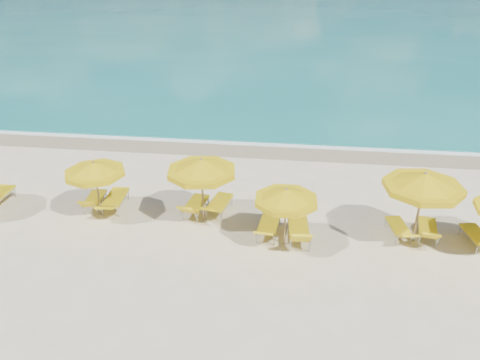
# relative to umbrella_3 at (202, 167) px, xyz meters

# --- Properties ---
(ground_plane) EXTENTS (120.00, 120.00, 0.00)m
(ground_plane) POSITION_rel_umbrella_3_xyz_m (1.18, -0.54, -2.08)
(ground_plane) COLOR beige
(ocean) EXTENTS (120.00, 80.00, 0.30)m
(ocean) POSITION_rel_umbrella_3_xyz_m (1.18, 47.46, -2.08)
(ocean) COLOR #14716C
(ocean) RESTS_ON ground
(wet_sand_band) EXTENTS (120.00, 2.60, 0.01)m
(wet_sand_band) POSITION_rel_umbrella_3_xyz_m (1.18, 6.86, -2.08)
(wet_sand_band) COLOR tan
(wet_sand_band) RESTS_ON ground
(foam_line) EXTENTS (120.00, 1.20, 0.03)m
(foam_line) POSITION_rel_umbrella_3_xyz_m (1.18, 7.66, -2.08)
(foam_line) COLOR white
(foam_line) RESTS_ON ground
(whitecap_near) EXTENTS (14.00, 0.36, 0.05)m
(whitecap_near) POSITION_rel_umbrella_3_xyz_m (-4.82, 16.46, -2.08)
(whitecap_near) COLOR white
(whitecap_near) RESTS_ON ground
(whitecap_far) EXTENTS (18.00, 0.30, 0.05)m
(whitecap_far) POSITION_rel_umbrella_3_xyz_m (9.18, 23.46, -2.08)
(whitecap_far) COLOR white
(whitecap_far) RESTS_ON ground
(umbrella_2) EXTENTS (2.24, 2.24, 2.15)m
(umbrella_2) POSITION_rel_umbrella_3_xyz_m (-3.75, -0.08, -0.24)
(umbrella_2) COLOR #9C7F4E
(umbrella_2) RESTS_ON ground
(umbrella_3) EXTENTS (2.93, 2.93, 2.44)m
(umbrella_3) POSITION_rel_umbrella_3_xyz_m (0.00, 0.00, 0.00)
(umbrella_3) COLOR #9C7F4E
(umbrella_3) RESTS_ON ground
(umbrella_4) EXTENTS (2.71, 2.71, 2.08)m
(umbrella_4) POSITION_rel_umbrella_3_xyz_m (2.88, -1.13, -0.30)
(umbrella_4) COLOR #9C7F4E
(umbrella_4) RESTS_ON ground
(umbrella_5) EXTENTS (3.09, 3.09, 2.54)m
(umbrella_5) POSITION_rel_umbrella_3_xyz_m (7.10, -0.42, 0.09)
(umbrella_5) COLOR #9C7F4E
(umbrella_5) RESTS_ON ground
(lounger_2_left) EXTENTS (0.76, 1.74, 0.81)m
(lounger_2_left) POSITION_rel_umbrella_3_xyz_m (-4.17, 0.41, -1.86)
(lounger_2_left) COLOR #A5A8AD
(lounger_2_left) RESTS_ON ground
(lounger_2_right) EXTENTS (0.78, 2.10, 0.76)m
(lounger_2_right) POSITION_rel_umbrella_3_xyz_m (-3.40, 0.45, -1.84)
(lounger_2_right) COLOR #A5A8AD
(lounger_2_right) RESTS_ON ground
(lounger_3_left) EXTENTS (0.86, 1.85, 0.85)m
(lounger_3_left) POSITION_rel_umbrella_3_xyz_m (-0.38, 0.44, -1.85)
(lounger_3_left) COLOR #A5A8AD
(lounger_3_left) RESTS_ON ground
(lounger_3_right) EXTENTS (0.95, 1.98, 0.81)m
(lounger_3_right) POSITION_rel_umbrella_3_xyz_m (0.46, 0.59, -1.85)
(lounger_3_right) COLOR #A5A8AD
(lounger_3_right) RESTS_ON ground
(lounger_4_left) EXTENTS (0.83, 2.00, 0.82)m
(lounger_4_left) POSITION_rel_umbrella_3_xyz_m (2.34, -0.62, -1.84)
(lounger_4_left) COLOR #A5A8AD
(lounger_4_left) RESTS_ON ground
(lounger_4_right) EXTENTS (0.81, 1.99, 0.97)m
(lounger_4_right) POSITION_rel_umbrella_3_xyz_m (3.35, -0.87, -1.83)
(lounger_4_right) COLOR #A5A8AD
(lounger_4_right) RESTS_ON ground
(lounger_5_left) EXTENTS (0.80, 1.74, 0.68)m
(lounger_5_left) POSITION_rel_umbrella_3_xyz_m (6.66, -0.17, -1.88)
(lounger_5_left) COLOR #A5A8AD
(lounger_5_left) RESTS_ON ground
(lounger_5_right) EXTENTS (0.86, 1.81, 0.80)m
(lounger_5_right) POSITION_rel_umbrella_3_xyz_m (7.59, -0.17, -1.86)
(lounger_5_right) COLOR #A5A8AD
(lounger_5_right) RESTS_ON ground
(lounger_6_left) EXTENTS (0.86, 1.76, 0.84)m
(lounger_6_left) POSITION_rel_umbrella_3_xyz_m (9.08, -0.41, -1.86)
(lounger_6_left) COLOR #A5A8AD
(lounger_6_left) RESTS_ON ground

